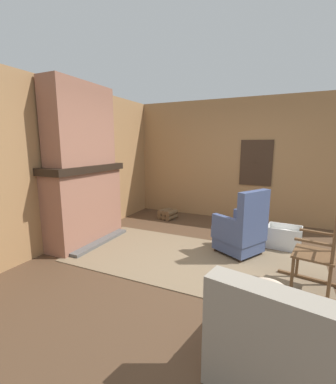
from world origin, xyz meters
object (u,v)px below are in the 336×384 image
at_px(oil_lamp_vase, 66,160).
at_px(storage_case, 95,160).
at_px(sofa_segment, 287,346).
at_px(rocking_chair, 318,255).
at_px(armchair, 241,231).
at_px(laundry_basket, 284,237).
at_px(firewood_stack, 168,214).

height_order(oil_lamp_vase, storage_case, oil_lamp_vase).
height_order(oil_lamp_vase, sofa_segment, oil_lamp_vase).
xyz_separation_m(rocking_chair, oil_lamp_vase, (-3.55, -0.20, 1.00)).
xyz_separation_m(armchair, oil_lamp_vase, (-2.60, -0.85, 1.06)).
height_order(laundry_basket, sofa_segment, sofa_segment).
relative_size(firewood_stack, sofa_segment, 0.38).
distance_m(oil_lamp_vase, storage_case, 0.68).
relative_size(oil_lamp_vase, storage_case, 1.16).
distance_m(firewood_stack, oil_lamp_vase, 2.64).
bearing_deg(storage_case, rocking_chair, -7.71).
bearing_deg(sofa_segment, storage_case, 70.60).
bearing_deg(armchair, rocking_chair, 175.61).
bearing_deg(armchair, sofa_segment, 136.90).
distance_m(armchair, storage_case, 2.80).
relative_size(armchair, laundry_basket, 1.89).
xyz_separation_m(firewood_stack, oil_lamp_vase, (-0.76, -2.15, 1.32)).
bearing_deg(sofa_segment, oil_lamp_vase, 80.21).
xyz_separation_m(storage_case, sofa_segment, (3.24, -1.94, -1.10)).
height_order(laundry_basket, oil_lamp_vase, oil_lamp_vase).
xyz_separation_m(rocking_chair, storage_case, (-3.55, 0.48, 0.96)).
xyz_separation_m(rocking_chair, firewood_stack, (-2.79, 1.96, -0.33)).
bearing_deg(laundry_basket, oil_lamp_vase, -155.88).
bearing_deg(armchair, storage_case, 33.88).
relative_size(rocking_chair, sofa_segment, 1.19).
bearing_deg(oil_lamp_vase, laundry_basket, 24.12).
bearing_deg(oil_lamp_vase, storage_case, 89.99).
bearing_deg(firewood_stack, laundry_basket, -16.27).
distance_m(laundry_basket, storage_case, 3.51).
distance_m(armchair, firewood_stack, 2.27).
height_order(firewood_stack, oil_lamp_vase, oil_lamp_vase).
bearing_deg(storage_case, armchair, 3.80).
height_order(firewood_stack, laundry_basket, laundry_basket).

